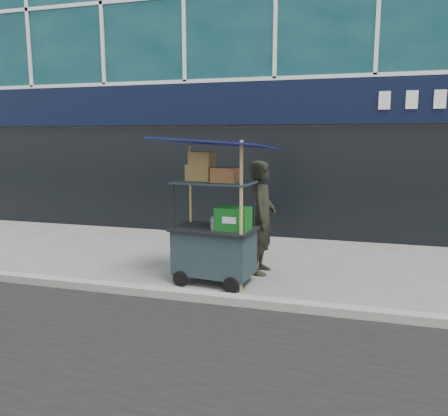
% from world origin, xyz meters
% --- Properties ---
extents(ground, '(80.00, 80.00, 0.00)m').
position_xyz_m(ground, '(0.00, 0.00, 0.00)').
color(ground, slate).
rests_on(ground, ground).
extents(curb, '(80.00, 0.18, 0.12)m').
position_xyz_m(curb, '(0.00, -0.20, 0.06)').
color(curb, gray).
rests_on(curb, ground).
extents(vendor_cart, '(1.73, 1.31, 2.19)m').
position_xyz_m(vendor_cart, '(-0.32, 0.58, 0.77)').
color(vendor_cart, '#1A282D').
rests_on(vendor_cart, ground).
extents(vendor_man, '(0.44, 0.67, 1.82)m').
position_xyz_m(vendor_man, '(0.26, 1.26, 0.91)').
color(vendor_man, black).
rests_on(vendor_man, ground).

